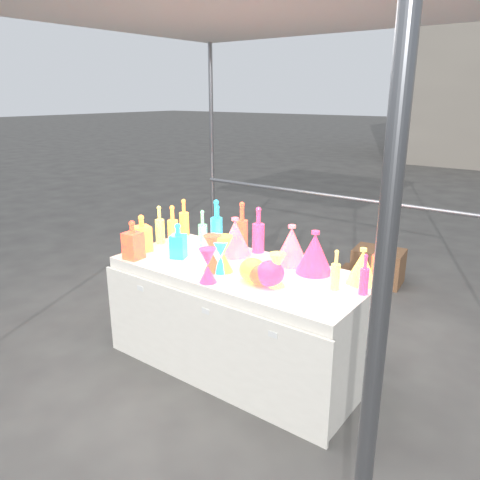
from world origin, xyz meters
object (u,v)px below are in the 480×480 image
Objects in this scene: display_table at (239,317)px; cardboard_box_closed at (378,266)px; bottle_0 at (184,217)px; globe_0 at (252,271)px; decanter_0 at (142,233)px; lampshade_0 at (235,236)px; hourglass_0 at (213,254)px.

cardboard_box_closed is at bearing 83.79° from display_table.
bottle_0 reaches higher than globe_0.
display_table is 3.70× the size of cardboard_box_closed.
decanter_0 is 1.67× the size of globe_0.
lampshade_0 reaches higher than cardboard_box_closed.
cardboard_box_closed is 1.60× the size of bottle_0.
display_table reaches higher than cardboard_box_closed.
display_table is at bearing 30.03° from decanter_0.
decanter_0 is at bearing 179.19° from hourglass_0.
hourglass_0 is at bearing -105.14° from cardboard_box_closed.
decanter_0 reaches higher than display_table.
hourglass_0 reaches higher than cardboard_box_closed.
bottle_0 reaches higher than hourglass_0.
cardboard_box_closed is (0.23, 2.11, -0.19)m from display_table.
cardboard_box_closed is 2.39m from hourglass_0.
globe_0 is (1.02, 0.01, -0.07)m from decanter_0.
cardboard_box_closed is at bearing 84.90° from lampshade_0.
cardboard_box_closed is 2.08m from lampshade_0.
display_table is at bearing 146.54° from globe_0.
bottle_0 is at bearing 114.34° from decanter_0.
lampshade_0 reaches higher than decanter_0.
hourglass_0 is 0.37m from lampshade_0.
hourglass_0 reaches higher than globe_0.
bottle_0 is 0.90m from hourglass_0.
bottle_0 is (-0.85, 0.36, 0.53)m from display_table.
decanter_0 reaches higher than hourglass_0.
decanter_0 is at bearing -169.98° from display_table.
bottle_0 reaches higher than display_table.
bottle_0 is at bearing 174.00° from lampshade_0.
globe_0 is 0.53m from lampshade_0.
display_table is at bearing -22.92° from bottle_0.
display_table is 0.97m from decanter_0.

